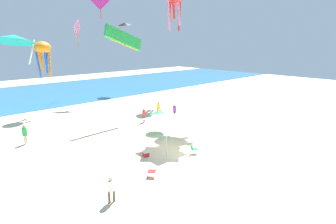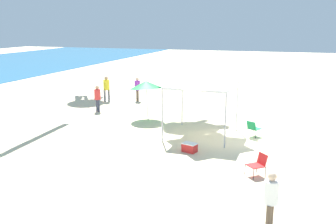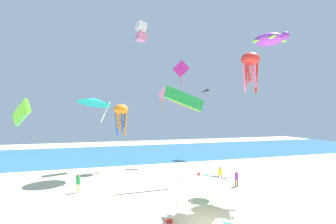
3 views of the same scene
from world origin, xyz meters
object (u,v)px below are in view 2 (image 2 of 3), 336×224
(beach_umbrella, at_px, (146,85))
(folding_chair_near_cooler, at_px, (258,163))
(person_far_stroller, at_px, (137,87))
(canopy_tent, at_px, (202,80))
(person_near_umbrella, at_px, (97,96))
(person_beachcomber, at_px, (271,196))
(person_kite_handler, at_px, (106,86))
(folding_chair_left_of_tent, at_px, (253,128))
(cooler_box, at_px, (190,147))

(beach_umbrella, relative_size, folding_chair_near_cooler, 2.91)
(person_far_stroller, bearing_deg, canopy_tent, -153.77)
(beach_umbrella, relative_size, person_near_umbrella, 1.44)
(canopy_tent, bearing_deg, beach_umbrella, 59.22)
(person_beachcomber, distance_m, person_kite_handler, 18.70)
(beach_umbrella, distance_m, person_kite_handler, 6.10)
(person_beachcomber, bearing_deg, person_kite_handler, -130.58)
(canopy_tent, distance_m, person_far_stroller, 9.62)
(beach_umbrella, xyz_separation_m, folding_chair_near_cooler, (-6.63, -6.98, -1.53))
(folding_chair_left_of_tent, bearing_deg, person_near_umbrella, 14.94)
(folding_chair_near_cooler, height_order, person_beachcomber, person_beachcomber)
(cooler_box, bearing_deg, person_kite_handler, 44.00)
(cooler_box, height_order, person_near_umbrella, person_near_umbrella)
(cooler_box, bearing_deg, folding_chair_near_cooler, -119.75)
(folding_chair_left_of_tent, relative_size, person_near_umbrella, 0.49)
(person_near_umbrella, relative_size, person_kite_handler, 0.91)
(folding_chair_near_cooler, bearing_deg, beach_umbrella, -175.18)
(cooler_box, distance_m, person_near_umbrella, 9.52)
(person_far_stroller, bearing_deg, beach_umbrella, -167.79)
(person_far_stroller, distance_m, person_kite_handler, 2.20)
(person_near_umbrella, height_order, person_kite_handler, person_kite_handler)
(canopy_tent, height_order, beach_umbrella, canopy_tent)
(beach_umbrella, relative_size, person_far_stroller, 1.40)
(person_kite_handler, bearing_deg, folding_chair_near_cooler, -93.46)
(beach_umbrella, height_order, person_far_stroller, beach_umbrella)
(folding_chair_left_of_tent, bearing_deg, person_far_stroller, -6.58)
(folding_chair_near_cooler, relative_size, person_far_stroller, 0.48)
(folding_chair_near_cooler, xyz_separation_m, person_far_stroller, (11.36, 9.51, 0.52))
(person_far_stroller, bearing_deg, folding_chair_left_of_tent, -142.24)
(folding_chair_left_of_tent, distance_m, person_far_stroller, 10.98)
(folding_chair_left_of_tent, xyz_separation_m, person_kite_handler, (5.68, 10.89, 0.59))
(folding_chair_near_cooler, height_order, person_near_umbrella, person_near_umbrella)
(canopy_tent, xyz_separation_m, person_far_stroller, (7.00, 6.36, -1.76))
(cooler_box, bearing_deg, person_beachcomber, -145.63)
(person_kite_handler, bearing_deg, canopy_tent, -87.48)
(folding_chair_left_of_tent, height_order, folding_chair_near_cooler, same)
(folding_chair_near_cooler, bearing_deg, person_far_stroller, 178.31)
(person_kite_handler, bearing_deg, person_near_umbrella, -123.94)
(canopy_tent, distance_m, person_beachcomber, 9.02)
(beach_umbrella, bearing_deg, cooler_box, -141.21)
(folding_chair_left_of_tent, bearing_deg, canopy_tent, 41.43)
(canopy_tent, xyz_separation_m, person_beachcomber, (-7.99, -3.78, -1.80))
(cooler_box, xyz_separation_m, person_far_stroller, (9.61, 6.46, 0.80))
(folding_chair_left_of_tent, relative_size, folding_chair_near_cooler, 1.00)
(canopy_tent, distance_m, folding_chair_left_of_tent, 3.42)
(cooler_box, relative_size, person_kite_handler, 0.39)
(folding_chair_near_cooler, bearing_deg, person_near_umbrella, -166.84)
(cooler_box, relative_size, person_beachcomber, 0.44)
(canopy_tent, relative_size, person_beachcomber, 1.98)
(person_kite_handler, bearing_deg, person_far_stroller, -29.54)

